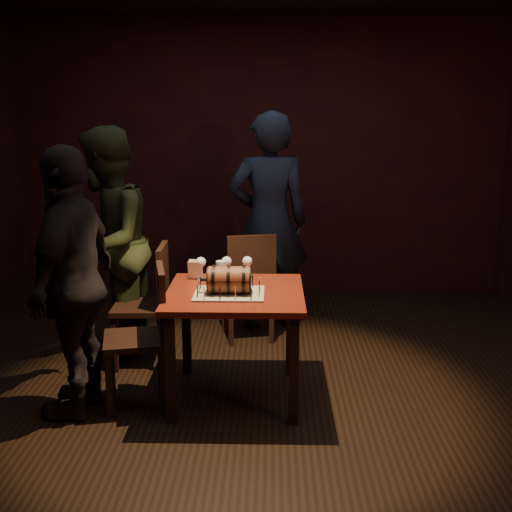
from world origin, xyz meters
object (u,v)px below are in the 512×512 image
person_left_rear (107,244)px  person_back (269,222)px  person_left_front (74,283)px  pub_table (235,307)px  chair_left_front (147,329)px  barrel_cake (229,280)px  pint_of_ale (221,272)px  wine_glass_left (201,263)px  chair_back (249,281)px  wine_glass_right (247,262)px  chair_left_rear (150,298)px  wine_glass_mid (227,263)px

person_left_rear → person_back: bearing=120.7°
person_left_rear → person_left_front: bearing=4.3°
pub_table → person_left_front: bearing=-167.8°
chair_left_front → person_back: size_ratio=0.49×
barrel_cake → person_left_rear: bearing=139.6°
pub_table → pint_of_ale: pint_of_ale is taller
barrel_cake → pint_of_ale: size_ratio=2.20×
pub_table → person_left_front: (-1.00, -0.22, 0.22)m
wine_glass_left → person_left_rear: size_ratio=0.09×
barrel_cake → wine_glass_left: barrel_cake is taller
chair_back → wine_glass_right: bearing=-89.1°
pub_table → chair_left_front: (-0.57, -0.11, -0.12)m
chair_left_front → person_left_front: (-0.43, -0.11, 0.34)m
barrel_cake → chair_left_rear: 0.97m
wine_glass_mid → wine_glass_right: 0.15m
pint_of_ale → chair_left_rear: (-0.57, 0.35, -0.30)m
barrel_cake → person_left_front: size_ratio=0.19×
pub_table → wine_glass_mid: bearing=103.8°
wine_glass_right → pint_of_ale: (-0.18, -0.10, -0.05)m
person_back → pub_table: bearing=75.9°
chair_back → person_left_front: bearing=-129.4°
pint_of_ale → person_left_rear: person_left_rear is taller
person_back → wine_glass_left: bearing=62.4°
pub_table → barrel_cake: size_ratio=2.73×
person_left_rear → person_left_front: size_ratio=1.04×
pint_of_ale → person_left_front: 0.99m
pint_of_ale → chair_left_front: 0.64m
chair_back → pint_of_ale: bearing=-100.9°
wine_glass_left → person_back: (0.47, 1.16, 0.08)m
wine_glass_right → person_left_rear: size_ratio=0.09×
pub_table → chair_left_rear: (-0.67, 0.57, -0.12)m
wine_glass_left → wine_glass_mid: bearing=6.5°
pint_of_ale → person_left_front: (-0.89, -0.43, 0.04)m
barrel_cake → person_left_front: bearing=-172.0°
wine_glass_left → person_left_rear: 0.92m
chair_left_front → wine_glass_left: bearing=51.1°
wine_glass_right → pub_table: bearing=-102.5°
wine_glass_mid → person_back: (0.29, 1.14, 0.08)m
chair_back → person_back: size_ratio=0.49×
wine_glass_right → chair_back: chair_back is taller
chair_left_front → person_back: 1.80m
person_back → person_left_rear: person_back is taller
pub_table → barrel_cake: barrel_cake is taller
barrel_cake → person_back: 1.55m
barrel_cake → chair_left_rear: bearing=134.7°
chair_left_front → person_back: (0.78, 1.56, 0.43)m
wine_glass_left → chair_left_rear: (-0.42, 0.28, -0.35)m
wine_glass_left → wine_glass_right: bearing=4.9°
wine_glass_right → person_back: person_back is taller
wine_glass_left → pub_table: bearing=-48.6°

